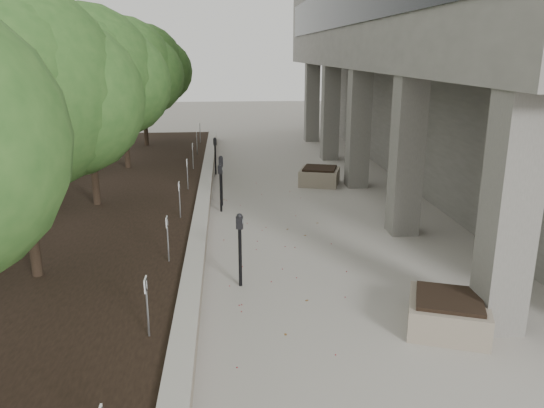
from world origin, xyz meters
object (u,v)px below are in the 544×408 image
crabapple_tree_2 (19,135)px  parking_meter_2 (240,250)px  crabapple_tree_3 (88,107)px  parking_meter_3 (221,188)px  planter_back (319,176)px  planter_front (448,313)px  crabapple_tree_5 (143,85)px  parking_meter_5 (215,156)px  parking_meter_4 (221,181)px  crabapple_tree_4 (122,93)px

crabapple_tree_2 → parking_meter_2: 4.56m
crabapple_tree_3 → parking_meter_3: bearing=5.0°
crabapple_tree_3 → planter_back: (6.96, 3.37, -2.81)m
crabapple_tree_2 → planter_front: (7.35, -2.00, -2.82)m
crabapple_tree_3 → crabapple_tree_5: same height
crabapple_tree_3 → parking_meter_3: crabapple_tree_3 is taller
parking_meter_2 → planter_back: 8.87m
parking_meter_5 → planter_back: 4.20m
parking_meter_3 → planter_front: parking_meter_3 is taller
parking_meter_3 → planter_front: size_ratio=1.12×
crabapple_tree_5 → parking_meter_3: 10.58m
parking_meter_4 → planter_back: (3.46, 2.41, -0.47)m
crabapple_tree_2 → parking_meter_4: size_ratio=3.50×
parking_meter_3 → parking_meter_4: 0.66m
planter_front → crabapple_tree_2: bearing=164.8°
crabapple_tree_5 → parking_meter_3: bearing=-70.2°
crabapple_tree_2 → crabapple_tree_5: bearing=90.0°
crabapple_tree_2 → crabapple_tree_5: same height
crabapple_tree_4 → crabapple_tree_5: 5.00m
crabapple_tree_5 → parking_meter_5: size_ratio=3.77×
crabapple_tree_3 → crabapple_tree_5: 10.00m
crabapple_tree_2 → crabapple_tree_4: size_ratio=1.00×
parking_meter_4 → parking_meter_3: bearing=-89.2°
crabapple_tree_3 → parking_meter_5: bearing=58.4°
crabapple_tree_3 → crabapple_tree_5: bearing=90.0°
crabapple_tree_5 → crabapple_tree_4: bearing=-90.0°
parking_meter_4 → planter_back: 4.24m
planter_front → planter_back: (-0.39, 10.37, 0.01)m
parking_meter_3 → planter_back: (3.47, 3.07, -0.41)m
crabapple_tree_2 → parking_meter_4: 7.30m
parking_meter_4 → parking_meter_5: size_ratio=1.08×
crabapple_tree_5 → planter_back: (6.96, -6.63, -2.81)m
parking_meter_5 → crabapple_tree_4: bearing=175.4°
crabapple_tree_2 → parking_meter_5: size_ratio=3.77×
crabapple_tree_3 → crabapple_tree_2: bearing=-90.0°
crabapple_tree_4 → parking_meter_5: (3.25, 0.29, -2.40)m
crabapple_tree_4 → parking_meter_4: size_ratio=3.50×
crabapple_tree_4 → crabapple_tree_5: same height
parking_meter_3 → parking_meter_5: size_ratio=1.00×
parking_meter_3 → parking_meter_5: (-0.24, 4.98, 0.00)m
crabapple_tree_2 → crabapple_tree_4: bearing=90.0°
crabapple_tree_2 → parking_meter_5: bearing=72.5°
parking_meter_3 → parking_meter_4: (0.02, 0.66, 0.06)m
parking_meter_2 → parking_meter_4: (-0.40, 5.91, 0.01)m
planter_front → planter_back: planter_back is taller
planter_front → parking_meter_2: bearing=149.2°
crabapple_tree_2 → planter_back: bearing=50.3°
crabapple_tree_4 → parking_meter_3: crabapple_tree_4 is taller
parking_meter_4 → parking_meter_5: bearing=95.6°
crabapple_tree_2 → parking_meter_2: crabapple_tree_2 is taller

